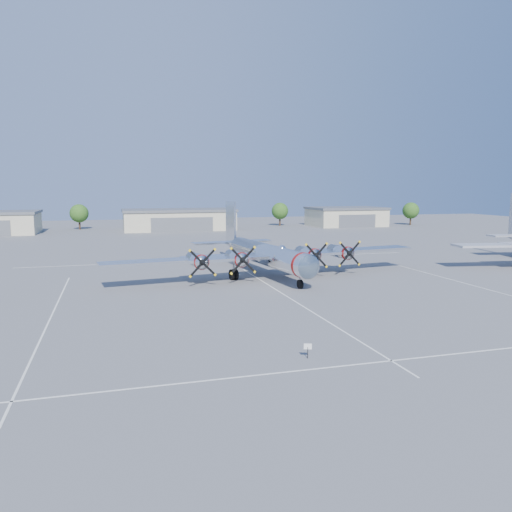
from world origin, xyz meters
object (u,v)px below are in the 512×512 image
object	(u,v)px
tree_east	(280,211)
info_placard	(308,348)
tree_west	(79,213)
tree_far_east	(411,211)
hangar_center	(179,219)
main_bomber_b29	(264,275)
hangar_east	(346,216)

from	to	relation	value
tree_east	info_placard	bearing A→B (deg)	-107.90
tree_west	tree_far_east	size ratio (longest dim) A/B	1.00
tree_west	tree_east	xyz separation A→B (m)	(55.00, -2.00, 0.00)
hangar_center	tree_east	size ratio (longest dim) A/B	4.31
main_bomber_b29	info_placard	world-z (taller)	main_bomber_b29
tree_east	info_placard	distance (m)	113.64
main_bomber_b29	info_placard	xyz separation A→B (m)	(-6.39, -30.49, 0.69)
tree_far_east	tree_west	bearing A→B (deg)	173.86
tree_far_east	tree_east	bearing A→B (deg)	168.11
hangar_east	main_bomber_b29	bearing A→B (deg)	-123.03
tree_west	info_placard	world-z (taller)	tree_west
info_placard	tree_west	bearing A→B (deg)	120.26
hangar_center	main_bomber_b29	size ratio (longest dim) A/B	0.71
hangar_center	tree_east	distance (m)	30.64
tree_west	hangar_east	bearing A→B (deg)	-6.28
info_placard	main_bomber_b29	bearing A→B (deg)	98.08
tree_west	info_placard	size ratio (longest dim) A/B	6.77
tree_west	main_bomber_b29	bearing A→B (deg)	-71.60
hangar_center	main_bomber_b29	bearing A→B (deg)	-88.82
hangar_center	info_placard	xyz separation A→B (m)	(-4.92, -102.05, -2.02)
hangar_center	tree_west	distance (m)	26.30
hangar_east	main_bomber_b29	xyz separation A→B (m)	(-46.53, -71.56, -2.71)
tree_west	tree_far_east	bearing A→B (deg)	-6.14
tree_west	main_bomber_b29	distance (m)	83.99
tree_east	tree_far_east	bearing A→B (deg)	-11.89
tree_east	main_bomber_b29	world-z (taller)	tree_east
hangar_center	tree_far_east	world-z (taller)	tree_far_east
hangar_center	hangar_east	distance (m)	48.00
hangar_east	tree_east	xyz separation A→B (m)	(-18.00, 6.04, 1.51)
tree_far_east	info_placard	world-z (taller)	tree_far_east
tree_far_east	info_placard	bearing A→B (deg)	-126.08
main_bomber_b29	info_placard	distance (m)	31.16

